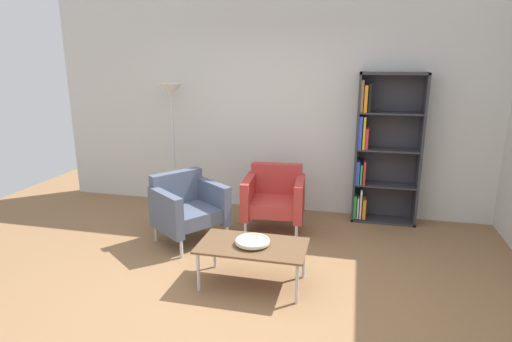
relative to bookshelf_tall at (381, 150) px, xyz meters
name	(u,v)px	position (x,y,z in m)	size (l,w,h in m)	color
ground_plane	(227,297)	(-1.36, -2.25, -0.94)	(8.32, 8.32, 0.00)	olive
plaster_back_panel	(279,105)	(-1.36, 0.21, 0.51)	(6.40, 0.12, 2.90)	silver
bookshelf_tall	(381,150)	(0.00, 0.00, 0.00)	(0.80, 0.30, 1.90)	#333338
coffee_table_low	(253,248)	(-1.19, -1.97, -0.57)	(1.00, 0.56, 0.40)	brown
decorative_bowl	(253,241)	(-1.19, -1.97, -0.51)	(0.32, 0.32, 0.05)	beige
armchair_corner_red	(274,197)	(-1.25, -0.61, -0.53)	(0.77, 0.71, 0.78)	#B73833
armchair_spare_guest	(187,206)	(-2.16, -1.18, -0.53)	(0.94, 0.95, 0.78)	#4C566B
floor_lamp_torchiere	(172,106)	(-2.74, -0.20, 0.51)	(0.32, 0.32, 1.74)	silver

